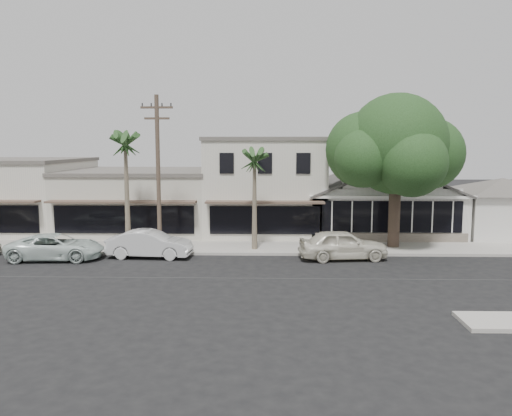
{
  "coord_description": "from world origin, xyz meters",
  "views": [
    {
      "loc": [
        -2.77,
        -22.8,
        6.19
      ],
      "look_at": [
        -3.5,
        6.0,
        2.58
      ],
      "focal_mm": 35.0,
      "sensor_mm": 36.0,
      "label": 1
    }
  ],
  "objects_px": {
    "shade_tree": "(394,147)",
    "utility_pole": "(158,171)",
    "car_2": "(56,247)",
    "car_1": "(150,244)",
    "car_0": "(343,245)"
  },
  "relations": [
    {
      "from": "car_1",
      "to": "car_0",
      "type": "bearing_deg",
      "value": -87.29
    },
    {
      "from": "utility_pole",
      "to": "car_1",
      "type": "xyz_separation_m",
      "value": [
        -0.37,
        -0.9,
        -4.02
      ]
    },
    {
      "from": "car_2",
      "to": "car_1",
      "type": "bearing_deg",
      "value": -85.26
    },
    {
      "from": "car_0",
      "to": "shade_tree",
      "type": "distance_m",
      "value": 7.01
    },
    {
      "from": "car_0",
      "to": "car_1",
      "type": "bearing_deg",
      "value": 82.59
    },
    {
      "from": "utility_pole",
      "to": "car_2",
      "type": "relative_size",
      "value": 1.78
    },
    {
      "from": "utility_pole",
      "to": "car_0",
      "type": "distance_m",
      "value": 11.1
    },
    {
      "from": "car_0",
      "to": "shade_tree",
      "type": "xyz_separation_m",
      "value": [
        3.38,
        3.13,
        5.28
      ]
    },
    {
      "from": "utility_pole",
      "to": "car_1",
      "type": "distance_m",
      "value": 4.14
    },
    {
      "from": "car_1",
      "to": "car_2",
      "type": "bearing_deg",
      "value": 101.14
    },
    {
      "from": "car_1",
      "to": "shade_tree",
      "type": "bearing_deg",
      "value": -74.47
    },
    {
      "from": "car_1",
      "to": "shade_tree",
      "type": "distance_m",
      "value": 15.33
    },
    {
      "from": "car_1",
      "to": "car_2",
      "type": "relative_size",
      "value": 0.92
    },
    {
      "from": "utility_pole",
      "to": "car_0",
      "type": "relative_size",
      "value": 1.88
    },
    {
      "from": "shade_tree",
      "to": "utility_pole",
      "type": "bearing_deg",
      "value": -171.53
    }
  ]
}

